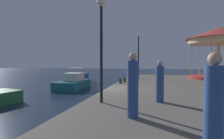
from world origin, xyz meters
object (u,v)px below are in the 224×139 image
motorboat_blue (78,77)px  bollard_north (121,81)px  lamp_post_near_edge (101,32)px  lamp_post_mid_promenade (139,48)px  person_near_carousel (133,87)px  motorboat_teal (73,83)px  person_by_the_water (214,107)px  carousel (219,41)px  person_far_corner (160,83)px  bollard_center (125,80)px

motorboat_blue → bollard_north: motorboat_blue is taller
lamp_post_near_edge → motorboat_blue: bearing=117.2°
lamp_post_mid_promenade → person_near_carousel: (0.88, -13.04, -2.18)m
motorboat_teal → person_near_carousel: person_near_carousel is taller
motorboat_blue → lamp_post_near_edge: bearing=-62.8°
motorboat_blue → person_by_the_water: 20.66m
carousel → lamp_post_mid_promenade: carousel is taller
lamp_post_mid_promenade → person_far_corner: (1.75, -10.61, -2.28)m
motorboat_blue → bollard_north: 9.82m
motorboat_teal → person_far_corner: (7.71, -7.98, 1.08)m
lamp_post_near_edge → person_far_corner: size_ratio=2.45×
carousel → person_by_the_water: bearing=-107.7°
bollard_north → lamp_post_mid_promenade: bearing=75.6°
lamp_post_mid_promenade → bollard_north: lamp_post_mid_promenade is taller
motorboat_blue → carousel: size_ratio=0.81×
motorboat_blue → person_near_carousel: 18.20m
motorboat_teal → person_far_corner: person_far_corner is taller
lamp_post_mid_promenade → person_near_carousel: 13.25m
bollard_center → person_far_corner: (2.67, -7.52, 0.63)m
lamp_post_mid_promenade → person_by_the_water: bearing=-80.3°
motorboat_blue → motorboat_teal: motorboat_blue is taller
motorboat_teal → bollard_north: size_ratio=11.05×
motorboat_blue → bollard_center: 9.18m
carousel → bollard_center: size_ratio=15.98×
motorboat_blue → motorboat_teal: (1.93, -5.50, -0.14)m
lamp_post_mid_promenade → person_near_carousel: lamp_post_mid_promenade is taller
carousel → bollard_north: carousel is taller
carousel → person_by_the_water: 17.82m
person_by_the_water → bollard_north: bearing=108.7°
bollard_center → person_by_the_water: (3.47, -11.84, 0.68)m
carousel → lamp_post_mid_promenade: 8.13m
lamp_post_near_edge → person_far_corner: lamp_post_near_edge is taller
bollard_center → motorboat_teal: bearing=174.8°
motorboat_teal → lamp_post_near_edge: size_ratio=1.02×
motorboat_blue → person_near_carousel: person_near_carousel is taller
carousel → person_by_the_water: (-5.34, -16.74, -3.00)m
carousel → bollard_north: bearing=-146.2°
person_far_corner → lamp_post_near_edge: bearing=-164.9°
person_by_the_water → bollard_center: bearing=106.4°
bollard_north → person_far_corner: person_far_corner is taller
motorboat_teal → person_far_corner: 11.15m
lamp_post_near_edge → person_far_corner: 3.27m
motorboat_teal → lamp_post_near_edge: bearing=-58.3°
motorboat_teal → bollard_north: bearing=-17.9°
lamp_post_mid_promenade → motorboat_blue: bearing=160.0°
lamp_post_near_edge → motorboat_teal: bearing=121.7°
motorboat_blue → bollard_north: size_ratio=12.90×
bollard_center → bollard_north: bearing=-98.4°
bollard_north → person_near_carousel: 9.08m
bollard_center → bollard_north: size_ratio=1.00×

